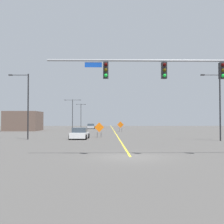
{
  "coord_description": "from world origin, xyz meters",
  "views": [
    {
      "loc": [
        -1.48,
        -18.0,
        2.35
      ],
      "look_at": [
        -0.66,
        29.72,
        3.7
      ],
      "focal_mm": 45.33,
      "sensor_mm": 36.0,
      "label": 1
    }
  ],
  "objects_px": {
    "street_lamp_near_right": "(220,100)",
    "street_lamp_mid_left": "(26,103)",
    "traffic_signal_assembly": "(194,77)",
    "construction_sign_median_near": "(120,125)",
    "street_lamp_near_left": "(81,113)",
    "car_white_approaching": "(80,134)",
    "construction_sign_left_lane": "(99,128)",
    "street_lamp_far_right": "(73,111)",
    "car_silver_near": "(91,126)"
  },
  "relations": [
    {
      "from": "street_lamp_far_right",
      "to": "construction_sign_left_lane",
      "type": "distance_m",
      "value": 40.69
    },
    {
      "from": "traffic_signal_assembly",
      "to": "car_silver_near",
      "type": "height_order",
      "value": "traffic_signal_assembly"
    },
    {
      "from": "traffic_signal_assembly",
      "to": "street_lamp_near_left",
      "type": "distance_m",
      "value": 75.23
    },
    {
      "from": "street_lamp_near_left",
      "to": "car_silver_near",
      "type": "xyz_separation_m",
      "value": [
        4.12,
        -15.15,
        -3.87
      ]
    },
    {
      "from": "traffic_signal_assembly",
      "to": "construction_sign_left_lane",
      "type": "relative_size",
      "value": 7.43
    },
    {
      "from": "construction_sign_median_near",
      "to": "construction_sign_left_lane",
      "type": "relative_size",
      "value": 1.02
    },
    {
      "from": "street_lamp_near_right",
      "to": "construction_sign_left_lane",
      "type": "height_order",
      "value": "street_lamp_near_right"
    },
    {
      "from": "street_lamp_mid_left",
      "to": "construction_sign_left_lane",
      "type": "relative_size",
      "value": 3.92
    },
    {
      "from": "traffic_signal_assembly",
      "to": "car_silver_near",
      "type": "distance_m",
      "value": 59.76
    },
    {
      "from": "construction_sign_median_near",
      "to": "street_lamp_near_left",
      "type": "bearing_deg",
      "value": 107.52
    },
    {
      "from": "street_lamp_far_right",
      "to": "car_white_approaching",
      "type": "bearing_deg",
      "value": -81.84
    },
    {
      "from": "traffic_signal_assembly",
      "to": "construction_sign_left_lane",
      "type": "xyz_separation_m",
      "value": [
        -6.63,
        20.18,
        -3.86
      ]
    },
    {
      "from": "street_lamp_near_right",
      "to": "street_lamp_near_left",
      "type": "height_order",
      "value": "street_lamp_near_right"
    },
    {
      "from": "street_lamp_near_right",
      "to": "construction_sign_left_lane",
      "type": "bearing_deg",
      "value": 154.94
    },
    {
      "from": "car_white_approaching",
      "to": "street_lamp_near_left",
      "type": "bearing_deg",
      "value": 95.14
    },
    {
      "from": "street_lamp_mid_left",
      "to": "construction_sign_left_lane",
      "type": "bearing_deg",
      "value": 23.7
    },
    {
      "from": "construction_sign_median_near",
      "to": "car_silver_near",
      "type": "relative_size",
      "value": 0.47
    },
    {
      "from": "street_lamp_near_right",
      "to": "construction_sign_median_near",
      "type": "bearing_deg",
      "value": 112.24
    },
    {
      "from": "street_lamp_near_right",
      "to": "traffic_signal_assembly",
      "type": "bearing_deg",
      "value": -117.79
    },
    {
      "from": "construction_sign_median_near",
      "to": "car_silver_near",
      "type": "xyz_separation_m",
      "value": [
        -7.08,
        20.31,
        -0.68
      ]
    },
    {
      "from": "street_lamp_far_right",
      "to": "construction_sign_median_near",
      "type": "xyz_separation_m",
      "value": [
        12.2,
        -21.38,
        -3.51
      ]
    },
    {
      "from": "construction_sign_left_lane",
      "to": "car_white_approaching",
      "type": "height_order",
      "value": "construction_sign_left_lane"
    },
    {
      "from": "traffic_signal_assembly",
      "to": "construction_sign_median_near",
      "type": "relative_size",
      "value": 7.27
    },
    {
      "from": "car_white_approaching",
      "to": "car_silver_near",
      "type": "bearing_deg",
      "value": 91.36
    },
    {
      "from": "street_lamp_near_left",
      "to": "street_lamp_mid_left",
      "type": "bearing_deg",
      "value": -91.25
    },
    {
      "from": "traffic_signal_assembly",
      "to": "construction_sign_left_lane",
      "type": "distance_m",
      "value": 21.59
    },
    {
      "from": "street_lamp_far_right",
      "to": "car_silver_near",
      "type": "relative_size",
      "value": 1.8
    },
    {
      "from": "street_lamp_near_left",
      "to": "car_silver_near",
      "type": "bearing_deg",
      "value": -74.8
    },
    {
      "from": "street_lamp_mid_left",
      "to": "traffic_signal_assembly",
      "type": "bearing_deg",
      "value": -46.82
    },
    {
      "from": "car_white_approaching",
      "to": "car_silver_near",
      "type": "height_order",
      "value": "car_white_approaching"
    },
    {
      "from": "traffic_signal_assembly",
      "to": "car_white_approaching",
      "type": "distance_m",
      "value": 19.86
    },
    {
      "from": "construction_sign_left_lane",
      "to": "car_silver_near",
      "type": "xyz_separation_m",
      "value": [
        -3.34,
        38.58,
        -0.64
      ]
    },
    {
      "from": "traffic_signal_assembly",
      "to": "street_lamp_near_right",
      "type": "height_order",
      "value": "street_lamp_near_right"
    },
    {
      "from": "construction_sign_left_lane",
      "to": "construction_sign_median_near",
      "type": "bearing_deg",
      "value": 78.43
    },
    {
      "from": "traffic_signal_assembly",
      "to": "street_lamp_near_left",
      "type": "relative_size",
      "value": 1.99
    },
    {
      "from": "street_lamp_far_right",
      "to": "car_white_approaching",
      "type": "distance_m",
      "value": 43.32
    },
    {
      "from": "street_lamp_mid_left",
      "to": "car_silver_near",
      "type": "distance_m",
      "value": 42.91
    },
    {
      "from": "traffic_signal_assembly",
      "to": "construction_sign_median_near",
      "type": "xyz_separation_m",
      "value": [
        -2.89,
        38.44,
        -3.81
      ]
    },
    {
      "from": "street_lamp_far_right",
      "to": "construction_sign_median_near",
      "type": "bearing_deg",
      "value": -60.28
    },
    {
      "from": "construction_sign_median_near",
      "to": "car_white_approaching",
      "type": "relative_size",
      "value": 0.52
    },
    {
      "from": "traffic_signal_assembly",
      "to": "construction_sign_left_lane",
      "type": "height_order",
      "value": "traffic_signal_assembly"
    },
    {
      "from": "street_lamp_near_left",
      "to": "street_lamp_far_right",
      "type": "bearing_deg",
      "value": -94.12
    },
    {
      "from": "construction_sign_left_lane",
      "to": "car_silver_near",
      "type": "bearing_deg",
      "value": 94.94
    },
    {
      "from": "street_lamp_near_right",
      "to": "street_lamp_mid_left",
      "type": "bearing_deg",
      "value": 173.3
    },
    {
      "from": "street_lamp_near_right",
      "to": "street_lamp_mid_left",
      "type": "relative_size",
      "value": 0.96
    },
    {
      "from": "street_lamp_near_left",
      "to": "street_lamp_near_right",
      "type": "bearing_deg",
      "value": -70.51
    },
    {
      "from": "construction_sign_left_lane",
      "to": "car_white_approaching",
      "type": "bearing_deg",
      "value": -127.64
    },
    {
      "from": "street_lamp_far_right",
      "to": "construction_sign_median_near",
      "type": "distance_m",
      "value": 24.87
    },
    {
      "from": "street_lamp_far_right",
      "to": "construction_sign_left_lane",
      "type": "height_order",
      "value": "street_lamp_far_right"
    },
    {
      "from": "street_lamp_near_left",
      "to": "construction_sign_left_lane",
      "type": "distance_m",
      "value": 54.33
    }
  ]
}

